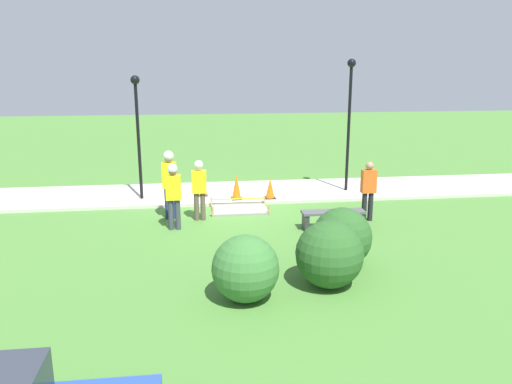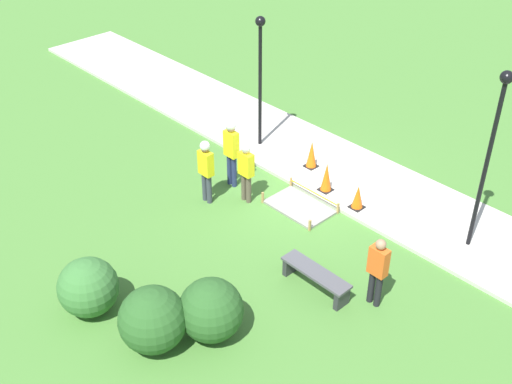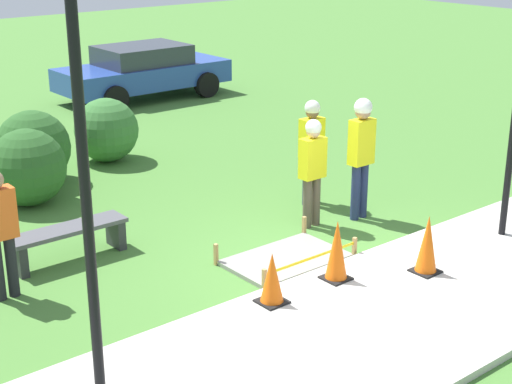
{
  "view_description": "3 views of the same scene",
  "coord_description": "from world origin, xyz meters",
  "px_view_note": "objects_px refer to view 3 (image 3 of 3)",
  "views": [
    {
      "loc": [
        1.0,
        14.94,
        4.26
      ],
      "look_at": [
        -0.62,
        2.07,
        0.95
      ],
      "focal_mm": 35.0,
      "sensor_mm": 36.0,
      "label": 1
    },
    {
      "loc": [
        -9.34,
        10.66,
        9.52
      ],
      "look_at": [
        -0.02,
        1.88,
        0.94
      ],
      "focal_mm": 45.0,
      "sensor_mm": 36.0,
      "label": 2
    },
    {
      "loc": [
        -6.98,
        -6.93,
        4.57
      ],
      "look_at": [
        -0.17,
        1.44,
        0.78
      ],
      "focal_mm": 55.0,
      "sensor_mm": 36.0,
      "label": 3
    }
  ],
  "objects_px": {
    "worker_assistant": "(313,164)",
    "lamppost_far": "(81,129)",
    "bystander_in_orange_shirt": "(0,228)",
    "worker_trainee": "(312,143)",
    "traffic_cone_near_patch": "(272,278)",
    "traffic_cone_far_patch": "(337,250)",
    "parked_car_blue": "(143,71)",
    "worker_supervisor": "(361,146)",
    "park_bench": "(68,237)",
    "traffic_cone_sidewalk_edge": "(427,245)"
  },
  "relations": [
    {
      "from": "traffic_cone_far_patch",
      "to": "worker_trainee",
      "type": "bearing_deg",
      "value": 53.23
    },
    {
      "from": "traffic_cone_sidewalk_edge",
      "to": "park_bench",
      "type": "height_order",
      "value": "traffic_cone_sidewalk_edge"
    },
    {
      "from": "bystander_in_orange_shirt",
      "to": "parked_car_blue",
      "type": "xyz_separation_m",
      "value": [
        7.45,
        8.88,
        -0.21
      ]
    },
    {
      "from": "worker_supervisor",
      "to": "worker_assistant",
      "type": "xyz_separation_m",
      "value": [
        -0.82,
        0.23,
        -0.19
      ]
    },
    {
      "from": "traffic_cone_near_patch",
      "to": "lamppost_far",
      "type": "distance_m",
      "value": 3.78
    },
    {
      "from": "traffic_cone_near_patch",
      "to": "bystander_in_orange_shirt",
      "type": "xyz_separation_m",
      "value": [
        -2.39,
        2.37,
        0.53
      ]
    },
    {
      "from": "lamppost_far",
      "to": "worker_assistant",
      "type": "bearing_deg",
      "value": 26.36
    },
    {
      "from": "traffic_cone_sidewalk_edge",
      "to": "worker_supervisor",
      "type": "xyz_separation_m",
      "value": [
        0.94,
        2.13,
        0.7
      ]
    },
    {
      "from": "traffic_cone_far_patch",
      "to": "traffic_cone_sidewalk_edge",
      "type": "distance_m",
      "value": 1.23
    },
    {
      "from": "park_bench",
      "to": "worker_supervisor",
      "type": "xyz_separation_m",
      "value": [
        4.34,
        -1.44,
        0.86
      ]
    },
    {
      "from": "traffic_cone_near_patch",
      "to": "traffic_cone_far_patch",
      "type": "relative_size",
      "value": 0.8
    },
    {
      "from": "traffic_cone_sidewalk_edge",
      "to": "park_bench",
      "type": "distance_m",
      "value": 4.93
    },
    {
      "from": "park_bench",
      "to": "bystander_in_orange_shirt",
      "type": "xyz_separation_m",
      "value": [
        -1.15,
        -0.57,
        0.61
      ]
    },
    {
      "from": "traffic_cone_near_patch",
      "to": "parked_car_blue",
      "type": "height_order",
      "value": "parked_car_blue"
    },
    {
      "from": "traffic_cone_far_patch",
      "to": "lamppost_far",
      "type": "xyz_separation_m",
      "value": [
        -3.82,
        -0.73,
        2.4
      ]
    },
    {
      "from": "worker_supervisor",
      "to": "parked_car_blue",
      "type": "height_order",
      "value": "worker_supervisor"
    },
    {
      "from": "traffic_cone_near_patch",
      "to": "traffic_cone_far_patch",
      "type": "distance_m",
      "value": 1.08
    },
    {
      "from": "traffic_cone_far_patch",
      "to": "park_bench",
      "type": "height_order",
      "value": "traffic_cone_far_patch"
    },
    {
      "from": "traffic_cone_far_patch",
      "to": "worker_trainee",
      "type": "xyz_separation_m",
      "value": [
        1.88,
        2.51,
        0.56
      ]
    },
    {
      "from": "traffic_cone_near_patch",
      "to": "traffic_cone_far_patch",
      "type": "height_order",
      "value": "traffic_cone_far_patch"
    },
    {
      "from": "park_bench",
      "to": "bystander_in_orange_shirt",
      "type": "relative_size",
      "value": 1.0
    },
    {
      "from": "traffic_cone_sidewalk_edge",
      "to": "parked_car_blue",
      "type": "xyz_separation_m",
      "value": [
        2.9,
        11.87,
        0.25
      ]
    },
    {
      "from": "park_bench",
      "to": "parked_car_blue",
      "type": "height_order",
      "value": "parked_car_blue"
    },
    {
      "from": "worker_supervisor",
      "to": "traffic_cone_far_patch",
      "type": "bearing_deg",
      "value": -142.85
    },
    {
      "from": "worker_trainee",
      "to": "parked_car_blue",
      "type": "height_order",
      "value": "worker_trainee"
    },
    {
      "from": "traffic_cone_near_patch",
      "to": "bystander_in_orange_shirt",
      "type": "bearing_deg",
      "value": 135.17
    },
    {
      "from": "traffic_cone_sidewalk_edge",
      "to": "worker_assistant",
      "type": "relative_size",
      "value": 0.47
    },
    {
      "from": "traffic_cone_near_patch",
      "to": "traffic_cone_far_patch",
      "type": "xyz_separation_m",
      "value": [
        1.08,
        -0.02,
        0.08
      ]
    },
    {
      "from": "worker_supervisor",
      "to": "worker_assistant",
      "type": "relative_size",
      "value": 1.14
    },
    {
      "from": "lamppost_far",
      "to": "traffic_cone_sidewalk_edge",
      "type": "bearing_deg",
      "value": 1.5
    },
    {
      "from": "lamppost_far",
      "to": "worker_trainee",
      "type": "bearing_deg",
      "value": 29.62
    },
    {
      "from": "park_bench",
      "to": "worker_assistant",
      "type": "bearing_deg",
      "value": -18.95
    },
    {
      "from": "worker_supervisor",
      "to": "worker_trainee",
      "type": "xyz_separation_m",
      "value": [
        -0.14,
        0.98,
        -0.14
      ]
    },
    {
      "from": "bystander_in_orange_shirt",
      "to": "lamppost_far",
      "type": "relative_size",
      "value": 0.39
    },
    {
      "from": "park_bench",
      "to": "lamppost_far",
      "type": "bearing_deg",
      "value": -112.11
    },
    {
      "from": "traffic_cone_far_patch",
      "to": "lamppost_far",
      "type": "relative_size",
      "value": 0.19
    },
    {
      "from": "traffic_cone_near_patch",
      "to": "worker_trainee",
      "type": "height_order",
      "value": "worker_trainee"
    },
    {
      "from": "worker_trainee",
      "to": "lamppost_far",
      "type": "relative_size",
      "value": 0.41
    },
    {
      "from": "parked_car_blue",
      "to": "worker_supervisor",
      "type": "bearing_deg",
      "value": -101.45
    },
    {
      "from": "worker_assistant",
      "to": "lamppost_far",
      "type": "height_order",
      "value": "lamppost_far"
    },
    {
      "from": "bystander_in_orange_shirt",
      "to": "lamppost_far",
      "type": "bearing_deg",
      "value": -96.48
    },
    {
      "from": "worker_trainee",
      "to": "lamppost_far",
      "type": "bearing_deg",
      "value": -150.38
    },
    {
      "from": "traffic_cone_far_patch",
      "to": "worker_supervisor",
      "type": "bearing_deg",
      "value": 37.15
    },
    {
      "from": "traffic_cone_far_patch",
      "to": "park_bench",
      "type": "bearing_deg",
      "value": 128.06
    },
    {
      "from": "traffic_cone_sidewalk_edge",
      "to": "lamppost_far",
      "type": "relative_size",
      "value": 0.18
    },
    {
      "from": "traffic_cone_far_patch",
      "to": "traffic_cone_sidewalk_edge",
      "type": "xyz_separation_m",
      "value": [
        1.08,
        -0.6,
        -0.01
      ]
    },
    {
      "from": "bystander_in_orange_shirt",
      "to": "worker_trainee",
      "type": "bearing_deg",
      "value": 1.19
    },
    {
      "from": "bystander_in_orange_shirt",
      "to": "lamppost_far",
      "type": "xyz_separation_m",
      "value": [
        -0.36,
        -3.13,
        1.96
      ]
    },
    {
      "from": "worker_supervisor",
      "to": "lamppost_far",
      "type": "xyz_separation_m",
      "value": [
        -5.84,
        -2.26,
        1.71
      ]
    },
    {
      "from": "traffic_cone_far_patch",
      "to": "worker_assistant",
      "type": "distance_m",
      "value": 2.18
    }
  ]
}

